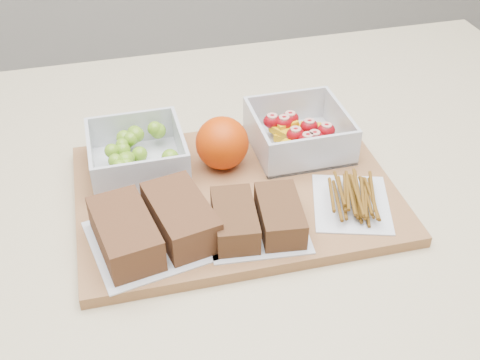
{
  "coord_description": "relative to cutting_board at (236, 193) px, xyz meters",
  "views": [
    {
      "loc": [
        -0.18,
        -0.62,
        1.42
      ],
      "look_at": [
        -0.02,
        -0.01,
        0.93
      ],
      "focal_mm": 45.0,
      "sensor_mm": 36.0,
      "label": 1
    }
  ],
  "objects": [
    {
      "name": "cutting_board",
      "position": [
        0.0,
        0.0,
        0.0
      ],
      "size": [
        0.42,
        0.31,
        0.02
      ],
      "primitive_type": "cube",
      "rotation": [
        0.0,
        0.0,
        -0.02
      ],
      "color": "#96663E",
      "rests_on": "counter"
    },
    {
      "name": "grape_container",
      "position": [
        -0.12,
        0.08,
        0.03
      ],
      "size": [
        0.13,
        0.13,
        0.05
      ],
      "color": "silver",
      "rests_on": "cutting_board"
    },
    {
      "name": "fruit_container",
      "position": [
        0.11,
        0.07,
        0.03
      ],
      "size": [
        0.13,
        0.13,
        0.06
      ],
      "color": "silver",
      "rests_on": "cutting_board"
    },
    {
      "name": "orange",
      "position": [
        -0.0,
        0.06,
        0.04
      ],
      "size": [
        0.07,
        0.07,
        0.07
      ],
      "primitive_type": "sphere",
      "color": "#CE3C04",
      "rests_on": "cutting_board"
    },
    {
      "name": "sandwich_bag_left",
      "position": [
        -0.12,
        -0.07,
        0.03
      ],
      "size": [
        0.17,
        0.16,
        0.05
      ],
      "color": "silver",
      "rests_on": "cutting_board"
    },
    {
      "name": "sandwich_bag_center",
      "position": [
        0.01,
        -0.09,
        0.03
      ],
      "size": [
        0.13,
        0.12,
        0.04
      ],
      "color": "silver",
      "rests_on": "cutting_board"
    },
    {
      "name": "pretzel_bag",
      "position": [
        0.14,
        -0.07,
        0.02
      ],
      "size": [
        0.13,
        0.14,
        0.03
      ],
      "color": "silver",
      "rests_on": "cutting_board"
    }
  ]
}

